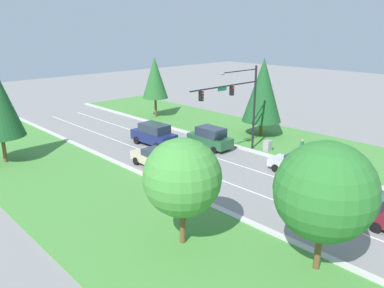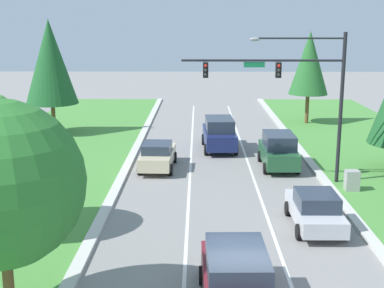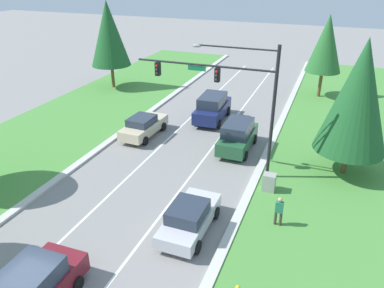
{
  "view_description": "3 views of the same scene",
  "coord_description": "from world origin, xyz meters",
  "px_view_note": "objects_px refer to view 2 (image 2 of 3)",
  "views": [
    {
      "loc": [
        -22.28,
        -8.01,
        11.48
      ],
      "look_at": [
        0.4,
        15.64,
        1.24
      ],
      "focal_mm": 35.0,
      "sensor_mm": 36.0,
      "label": 1
    },
    {
      "loc": [
        -1.34,
        -15.0,
        8.63
      ],
      "look_at": [
        -1.68,
        14.23,
        1.93
      ],
      "focal_mm": 50.0,
      "sensor_mm": 36.0,
      "label": 2
    },
    {
      "loc": [
        9.15,
        -7.15,
        11.97
      ],
      "look_at": [
        1.01,
        13.87,
        1.08
      ],
      "focal_mm": 35.0,
      "sensor_mm": 36.0,
      "label": 3
    }
  ],
  "objects_px": {
    "utility_cabinet": "(352,181)",
    "conifer_mid_left_tree": "(50,62)",
    "oak_near_left_tree": "(0,184)",
    "conifer_far_right_tree": "(309,63)",
    "navy_suv": "(219,133)",
    "traffic_signal_mast": "(296,84)",
    "burgundy_suv": "(236,278)",
    "champagne_sedan": "(158,155)",
    "forest_suv": "(279,150)",
    "silver_sedan": "(315,209)"
  },
  "relations": [
    {
      "from": "silver_sedan",
      "to": "burgundy_suv",
      "type": "bearing_deg",
      "value": -119.92
    },
    {
      "from": "traffic_signal_mast",
      "to": "oak_near_left_tree",
      "type": "bearing_deg",
      "value": -127.35
    },
    {
      "from": "silver_sedan",
      "to": "champagne_sedan",
      "type": "bearing_deg",
      "value": 128.58
    },
    {
      "from": "navy_suv",
      "to": "utility_cabinet",
      "type": "relative_size",
      "value": 4.53
    },
    {
      "from": "traffic_signal_mast",
      "to": "burgundy_suv",
      "type": "distance_m",
      "value": 14.44
    },
    {
      "from": "forest_suv",
      "to": "silver_sedan",
      "type": "relative_size",
      "value": 1.03
    },
    {
      "from": "forest_suv",
      "to": "conifer_far_right_tree",
      "type": "height_order",
      "value": "conifer_far_right_tree"
    },
    {
      "from": "silver_sedan",
      "to": "oak_near_left_tree",
      "type": "distance_m",
      "value": 13.34
    },
    {
      "from": "forest_suv",
      "to": "champagne_sedan",
      "type": "xyz_separation_m",
      "value": [
        -7.28,
        -0.32,
        -0.24
      ]
    },
    {
      "from": "oak_near_left_tree",
      "to": "conifer_mid_left_tree",
      "type": "bearing_deg",
      "value": 102.18
    },
    {
      "from": "forest_suv",
      "to": "burgundy_suv",
      "type": "bearing_deg",
      "value": -102.69
    },
    {
      "from": "conifer_far_right_tree",
      "to": "silver_sedan",
      "type": "bearing_deg",
      "value": -100.36
    },
    {
      "from": "silver_sedan",
      "to": "conifer_far_right_tree",
      "type": "relative_size",
      "value": 0.57
    },
    {
      "from": "utility_cabinet",
      "to": "silver_sedan",
      "type": "bearing_deg",
      "value": -120.82
    },
    {
      "from": "forest_suv",
      "to": "utility_cabinet",
      "type": "relative_size",
      "value": 4.1
    },
    {
      "from": "traffic_signal_mast",
      "to": "conifer_far_right_tree",
      "type": "height_order",
      "value": "traffic_signal_mast"
    },
    {
      "from": "utility_cabinet",
      "to": "oak_near_left_tree",
      "type": "distance_m",
      "value": 18.74
    },
    {
      "from": "utility_cabinet",
      "to": "oak_near_left_tree",
      "type": "xyz_separation_m",
      "value": [
        -13.51,
        -12.47,
        3.65
      ]
    },
    {
      "from": "traffic_signal_mast",
      "to": "forest_suv",
      "type": "height_order",
      "value": "traffic_signal_mast"
    },
    {
      "from": "utility_cabinet",
      "to": "conifer_mid_left_tree",
      "type": "relative_size",
      "value": 0.13
    },
    {
      "from": "champagne_sedan",
      "to": "silver_sedan",
      "type": "bearing_deg",
      "value": -49.04
    },
    {
      "from": "champagne_sedan",
      "to": "utility_cabinet",
      "type": "relative_size",
      "value": 4.15
    },
    {
      "from": "forest_suv",
      "to": "conifer_mid_left_tree",
      "type": "relative_size",
      "value": 0.52
    },
    {
      "from": "oak_near_left_tree",
      "to": "conifer_far_right_tree",
      "type": "relative_size",
      "value": 0.84
    },
    {
      "from": "burgundy_suv",
      "to": "champagne_sedan",
      "type": "bearing_deg",
      "value": 101.43
    },
    {
      "from": "silver_sedan",
      "to": "forest_suv",
      "type": "bearing_deg",
      "value": 90.95
    },
    {
      "from": "traffic_signal_mast",
      "to": "conifer_mid_left_tree",
      "type": "distance_m",
      "value": 20.8
    },
    {
      "from": "champagne_sedan",
      "to": "navy_suv",
      "type": "distance_m",
      "value": 6.29
    },
    {
      "from": "burgundy_suv",
      "to": "silver_sedan",
      "type": "distance_m",
      "value": 7.66
    },
    {
      "from": "traffic_signal_mast",
      "to": "forest_suv",
      "type": "relative_size",
      "value": 1.85
    },
    {
      "from": "champagne_sedan",
      "to": "conifer_far_right_tree",
      "type": "height_order",
      "value": "conifer_far_right_tree"
    },
    {
      "from": "navy_suv",
      "to": "conifer_far_right_tree",
      "type": "bearing_deg",
      "value": 48.11
    },
    {
      "from": "conifer_mid_left_tree",
      "to": "forest_suv",
      "type": "bearing_deg",
      "value": -30.74
    },
    {
      "from": "oak_near_left_tree",
      "to": "burgundy_suv",
      "type": "bearing_deg",
      "value": 7.07
    },
    {
      "from": "burgundy_suv",
      "to": "utility_cabinet",
      "type": "xyz_separation_m",
      "value": [
        6.81,
        11.64,
        -0.41
      ]
    },
    {
      "from": "navy_suv",
      "to": "utility_cabinet",
      "type": "bearing_deg",
      "value": -57.33
    },
    {
      "from": "conifer_far_right_tree",
      "to": "oak_near_left_tree",
      "type": "bearing_deg",
      "value": -115.38
    },
    {
      "from": "conifer_far_right_tree",
      "to": "navy_suv",
      "type": "bearing_deg",
      "value": -129.38
    },
    {
      "from": "forest_suv",
      "to": "conifer_mid_left_tree",
      "type": "distance_m",
      "value": 19.32
    },
    {
      "from": "oak_near_left_tree",
      "to": "traffic_signal_mast",
      "type": "bearing_deg",
      "value": 52.65
    },
    {
      "from": "traffic_signal_mast",
      "to": "forest_suv",
      "type": "distance_m",
      "value": 5.39
    },
    {
      "from": "burgundy_suv",
      "to": "silver_sedan",
      "type": "xyz_separation_m",
      "value": [
        3.83,
        6.64,
        -0.17
      ]
    },
    {
      "from": "traffic_signal_mast",
      "to": "navy_suv",
      "type": "height_order",
      "value": "traffic_signal_mast"
    },
    {
      "from": "traffic_signal_mast",
      "to": "utility_cabinet",
      "type": "distance_m",
      "value": 5.83
    },
    {
      "from": "champagne_sedan",
      "to": "burgundy_suv",
      "type": "bearing_deg",
      "value": -74.86
    },
    {
      "from": "champagne_sedan",
      "to": "oak_near_left_tree",
      "type": "xyz_separation_m",
      "value": [
        -3.09,
        -16.8,
        3.39
      ]
    },
    {
      "from": "burgundy_suv",
      "to": "conifer_mid_left_tree",
      "type": "distance_m",
      "value": 29.11
    },
    {
      "from": "navy_suv",
      "to": "utility_cabinet",
      "type": "height_order",
      "value": "navy_suv"
    },
    {
      "from": "conifer_far_right_tree",
      "to": "champagne_sedan",
      "type": "bearing_deg",
      "value": -128.95
    },
    {
      "from": "utility_cabinet",
      "to": "conifer_mid_left_tree",
      "type": "height_order",
      "value": "conifer_mid_left_tree"
    }
  ]
}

